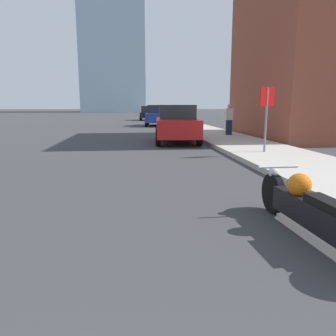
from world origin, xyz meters
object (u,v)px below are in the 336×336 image
(parked_car_red, at_px, (177,124))
(parked_car_black, at_px, (148,113))
(motorcycle, at_px, (309,208))
(parked_car_blue, at_px, (157,115))
(stop_sign, at_px, (267,108))
(pedestrian, at_px, (229,119))

(parked_car_red, xyz_separation_m, parked_car_black, (-0.12, 24.66, -0.03))
(motorcycle, distance_m, parked_car_blue, 24.19)
(parked_car_red, height_order, parked_car_black, parked_car_red)
(parked_car_red, bearing_deg, parked_car_black, 94.30)
(parked_car_blue, relative_size, stop_sign, 2.15)
(motorcycle, distance_m, parked_car_black, 35.69)
(parked_car_red, distance_m, pedestrian, 3.69)
(motorcycle, height_order, stop_sign, stop_sign)
(parked_car_blue, distance_m, stop_sign, 17.66)
(parked_car_black, bearing_deg, pedestrian, -78.52)
(pedestrian, bearing_deg, parked_car_black, 97.98)
(parked_car_red, bearing_deg, pedestrian, 38.52)
(stop_sign, height_order, pedestrian, stop_sign)
(parked_car_blue, height_order, parked_car_black, parked_car_blue)
(pedestrian, bearing_deg, parked_car_blue, 104.77)
(parked_car_red, height_order, pedestrian, pedestrian)
(parked_car_red, xyz_separation_m, parked_car_blue, (0.12, 13.16, 0.02))
(motorcycle, xyz_separation_m, parked_car_black, (-0.31, 35.69, 0.44))
(parked_car_red, height_order, stop_sign, stop_sign)
(motorcycle, xyz_separation_m, pedestrian, (2.85, 13.12, 0.59))
(motorcycle, distance_m, stop_sign, 7.12)
(parked_car_red, relative_size, stop_sign, 2.05)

